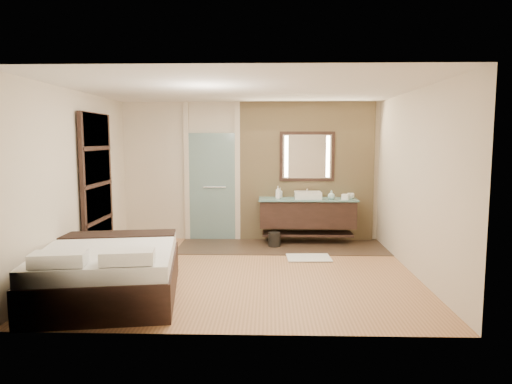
{
  "coord_description": "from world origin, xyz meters",
  "views": [
    {
      "loc": [
        0.36,
        -6.69,
        1.98
      ],
      "look_at": [
        0.16,
        0.6,
        1.14
      ],
      "focal_mm": 32.0,
      "sensor_mm": 36.0,
      "label": 1
    }
  ],
  "objects_px": {
    "vanity": "(307,213)",
    "waste_bin": "(274,240)",
    "bed": "(109,271)",
    "mirror_unit": "(307,157)"
  },
  "relations": [
    {
      "from": "vanity",
      "to": "mirror_unit",
      "type": "bearing_deg",
      "value": 90.0
    },
    {
      "from": "mirror_unit",
      "to": "bed",
      "type": "relative_size",
      "value": 0.46
    },
    {
      "from": "bed",
      "to": "waste_bin",
      "type": "xyz_separation_m",
      "value": [
        2.12,
        2.73,
        -0.19
      ]
    },
    {
      "from": "vanity",
      "to": "waste_bin",
      "type": "distance_m",
      "value": 0.84
    },
    {
      "from": "waste_bin",
      "to": "vanity",
      "type": "bearing_deg",
      "value": 28.61
    },
    {
      "from": "vanity",
      "to": "waste_bin",
      "type": "height_order",
      "value": "vanity"
    },
    {
      "from": "bed",
      "to": "mirror_unit",
      "type": "bearing_deg",
      "value": 41.22
    },
    {
      "from": "vanity",
      "to": "waste_bin",
      "type": "relative_size",
      "value": 6.75
    },
    {
      "from": "vanity",
      "to": "mirror_unit",
      "type": "xyz_separation_m",
      "value": [
        0.0,
        0.24,
        1.07
      ]
    },
    {
      "from": "vanity",
      "to": "mirror_unit",
      "type": "distance_m",
      "value": 1.1
    }
  ]
}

